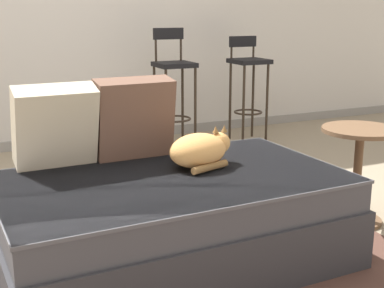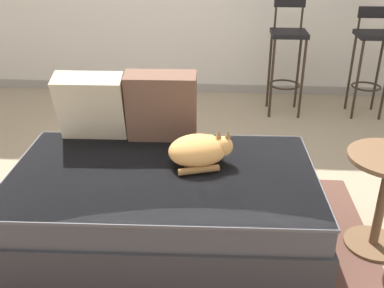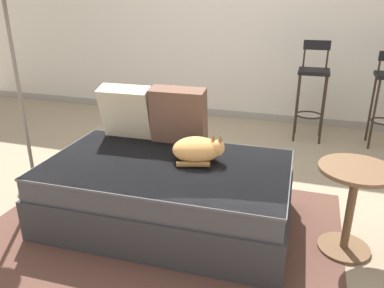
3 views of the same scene
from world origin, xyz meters
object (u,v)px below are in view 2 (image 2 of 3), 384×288
(throw_pillow_middle, at_px, (161,107))
(bar_stool_by_doorway, at_px, (372,50))
(throw_pillow_corner, at_px, (92,106))
(couch, at_px, (164,206))
(cat, at_px, (200,150))
(bar_stool_near_window, at_px, (287,48))

(throw_pillow_middle, distance_m, bar_stool_by_doorway, 2.39)
(throw_pillow_corner, relative_size, throw_pillow_middle, 0.99)
(couch, xyz_separation_m, throw_pillow_middle, (-0.05, 0.40, 0.44))
(throw_pillow_corner, xyz_separation_m, cat, (0.66, -0.29, -0.13))
(couch, height_order, throw_pillow_middle, throw_pillow_middle)
(throw_pillow_corner, bearing_deg, bar_stool_by_doorway, 38.51)
(cat, bearing_deg, bar_stool_near_window, 70.56)
(throw_pillow_middle, xyz_separation_m, bar_stool_near_window, (0.94, 1.67, -0.04))
(cat, bearing_deg, couch, -153.73)
(couch, distance_m, throw_pillow_corner, 0.74)
(throw_pillow_corner, relative_size, bar_stool_by_doorway, 0.43)
(throw_pillow_corner, bearing_deg, cat, -23.49)
(throw_pillow_middle, relative_size, bar_stool_near_window, 0.40)
(couch, height_order, throw_pillow_corner, throw_pillow_corner)
(bar_stool_by_doorway, bearing_deg, throw_pillow_corner, -141.49)
(throw_pillow_middle, bearing_deg, bar_stool_by_doorway, 44.52)
(couch, xyz_separation_m, throw_pillow_corner, (-0.47, 0.38, 0.43))
(bar_stool_near_window, distance_m, bar_stool_by_doorway, 0.76)
(bar_stool_near_window, bearing_deg, bar_stool_by_doorway, -0.04)
(throw_pillow_middle, distance_m, cat, 0.41)
(throw_pillow_corner, distance_m, throw_pillow_middle, 0.42)
(cat, xyz_separation_m, bar_stool_by_doorway, (1.46, 1.97, 0.08))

